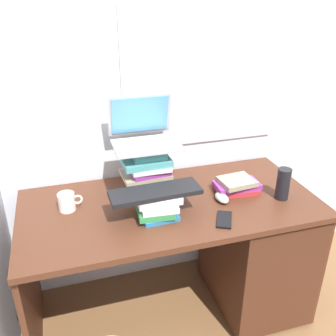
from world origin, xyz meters
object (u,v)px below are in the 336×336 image
(cell_phone, at_px, (224,220))
(book_stack_tall, at_px, (147,171))
(desk, at_px, (236,245))
(laptop, at_px, (144,132))
(keyboard, at_px, (155,192))
(computer_mouse, at_px, (222,198))
(book_stack_keyboard_riser, at_px, (157,205))
(mug, at_px, (67,202))
(water_bottle, at_px, (283,184))
(book_stack_side, at_px, (236,185))

(cell_phone, bearing_deg, book_stack_tall, 154.01)
(desk, bearing_deg, cell_phone, -133.38)
(laptop, xyz_separation_m, keyboard, (-0.02, -0.28, -0.19))
(desk, xyz_separation_m, book_stack_tall, (-0.46, 0.16, 0.45))
(keyboard, distance_m, cell_phone, 0.34)
(keyboard, distance_m, computer_mouse, 0.37)
(book_stack_keyboard_riser, height_order, mug, book_stack_keyboard_riser)
(book_stack_tall, height_order, water_bottle, book_stack_tall)
(laptop, height_order, cell_phone, laptop)
(book_stack_tall, distance_m, computer_mouse, 0.40)
(book_stack_tall, distance_m, laptop, 0.20)
(book_stack_tall, xyz_separation_m, laptop, (0.00, 0.06, 0.19))
(book_stack_side, height_order, computer_mouse, book_stack_side)
(laptop, height_order, keyboard, laptop)
(keyboard, bearing_deg, mug, 154.71)
(book_stack_side, xyz_separation_m, laptop, (-0.44, 0.18, 0.28))
(book_stack_side, bearing_deg, book_stack_tall, 164.50)
(book_stack_keyboard_riser, distance_m, laptop, 0.38)
(book_stack_keyboard_riser, distance_m, water_bottle, 0.65)
(water_bottle, relative_size, cell_phone, 1.20)
(book_stack_tall, bearing_deg, cell_phone, -52.58)
(water_bottle, bearing_deg, cell_phone, -163.97)
(desk, height_order, mug, mug)
(book_stack_side, bearing_deg, keyboard, -168.03)
(book_stack_keyboard_riser, relative_size, keyboard, 0.49)
(book_stack_tall, height_order, computer_mouse, book_stack_tall)
(book_stack_keyboard_riser, height_order, cell_phone, book_stack_keyboard_riser)
(desk, distance_m, book_stack_side, 0.37)
(laptop, bearing_deg, book_stack_keyboard_riser, -92.33)
(mug, distance_m, cell_phone, 0.75)
(book_stack_keyboard_riser, bearing_deg, keyboard, 166.17)
(desk, relative_size, book_stack_keyboard_riser, 7.09)
(desk, distance_m, book_stack_keyboard_riser, 0.61)
(book_stack_keyboard_riser, height_order, computer_mouse, book_stack_keyboard_riser)
(book_stack_tall, bearing_deg, keyboard, -94.63)
(laptop, distance_m, keyboard, 0.34)
(computer_mouse, distance_m, mug, 0.76)
(book_stack_side, bearing_deg, computer_mouse, -148.86)
(mug, height_order, water_bottle, water_bottle)
(computer_mouse, bearing_deg, keyboard, -175.01)
(book_stack_keyboard_riser, relative_size, computer_mouse, 2.00)
(desk, distance_m, cell_phone, 0.43)
(book_stack_keyboard_riser, relative_size, book_stack_side, 0.88)
(book_stack_side, bearing_deg, book_stack_keyboard_riser, -167.65)
(laptop, height_order, computer_mouse, laptop)
(cell_phone, bearing_deg, desk, 73.21)
(book_stack_side, xyz_separation_m, water_bottle, (0.19, -0.13, 0.05))
(book_stack_tall, relative_size, computer_mouse, 2.47)
(book_stack_keyboard_riser, xyz_separation_m, laptop, (0.01, 0.28, 0.25))
(mug, bearing_deg, water_bottle, -10.77)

